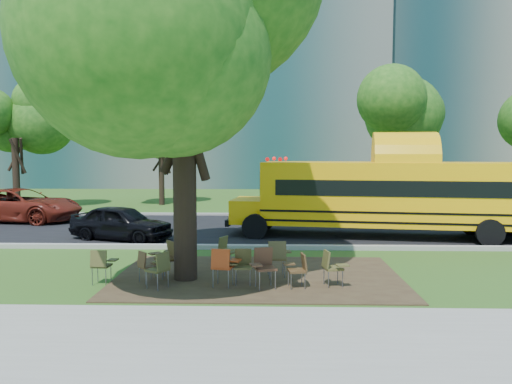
{
  "coord_description": "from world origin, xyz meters",
  "views": [
    {
      "loc": [
        1.28,
        -12.68,
        3.13
      ],
      "look_at": [
        0.82,
        3.65,
        1.78
      ],
      "focal_mm": 35.0,
      "sensor_mm": 36.0,
      "label": 1
    }
  ],
  "objects_px": {
    "chair_0": "(102,263)",
    "chair_8": "(175,254)",
    "chair_6": "(298,267)",
    "chair_1": "(147,264)",
    "chair_10": "(226,249)",
    "black_car": "(121,223)",
    "chair_9": "(167,255)",
    "chair_11": "(278,255)",
    "chair_7": "(332,265)",
    "school_bus": "(400,194)",
    "bg_car_red": "(20,205)",
    "main_tree": "(183,36)",
    "chair_2": "(160,266)",
    "chair_3": "(242,263)",
    "chair_4": "(223,263)",
    "chair_5": "(264,264)"
  },
  "relations": [
    {
      "from": "chair_1",
      "to": "chair_10",
      "type": "distance_m",
      "value": 2.39
    },
    {
      "from": "chair_1",
      "to": "chair_5",
      "type": "relative_size",
      "value": 0.83
    },
    {
      "from": "chair_0",
      "to": "school_bus",
      "type": "bearing_deg",
      "value": 39.75
    },
    {
      "from": "chair_0",
      "to": "chair_6",
      "type": "xyz_separation_m",
      "value": [
        4.59,
        -0.23,
        -0.01
      ]
    },
    {
      "from": "chair_5",
      "to": "chair_11",
      "type": "relative_size",
      "value": 0.99
    },
    {
      "from": "school_bus",
      "to": "chair_4",
      "type": "height_order",
      "value": "school_bus"
    },
    {
      "from": "chair_9",
      "to": "chair_11",
      "type": "height_order",
      "value": "chair_11"
    },
    {
      "from": "chair_0",
      "to": "bg_car_red",
      "type": "height_order",
      "value": "bg_car_red"
    },
    {
      "from": "chair_3",
      "to": "chair_10",
      "type": "bearing_deg",
      "value": -74.5
    },
    {
      "from": "bg_car_red",
      "to": "black_car",
      "type": "bearing_deg",
      "value": -119.58
    },
    {
      "from": "chair_10",
      "to": "chair_8",
      "type": "bearing_deg",
      "value": -26.51
    },
    {
      "from": "chair_4",
      "to": "chair_9",
      "type": "bearing_deg",
      "value": 159.83
    },
    {
      "from": "chair_0",
      "to": "chair_6",
      "type": "distance_m",
      "value": 4.6
    },
    {
      "from": "chair_4",
      "to": "chair_11",
      "type": "bearing_deg",
      "value": 47.44
    },
    {
      "from": "chair_0",
      "to": "chair_2",
      "type": "height_order",
      "value": "chair_2"
    },
    {
      "from": "chair_7",
      "to": "chair_10",
      "type": "distance_m",
      "value": 3.17
    },
    {
      "from": "chair_8",
      "to": "bg_car_red",
      "type": "bearing_deg",
      "value": 47.0
    },
    {
      "from": "black_car",
      "to": "chair_8",
      "type": "bearing_deg",
      "value": -130.91
    },
    {
      "from": "chair_2",
      "to": "chair_9",
      "type": "distance_m",
      "value": 1.06
    },
    {
      "from": "black_car",
      "to": "school_bus",
      "type": "bearing_deg",
      "value": -67.0
    },
    {
      "from": "chair_10",
      "to": "bg_car_red",
      "type": "distance_m",
      "value": 12.94
    },
    {
      "from": "chair_8",
      "to": "black_car",
      "type": "bearing_deg",
      "value": 34.09
    },
    {
      "from": "chair_7",
      "to": "school_bus",
      "type": "bearing_deg",
      "value": 142.34
    },
    {
      "from": "chair_0",
      "to": "chair_8",
      "type": "xyz_separation_m",
      "value": [
        1.58,
        0.86,
        0.03
      ]
    },
    {
      "from": "chair_0",
      "to": "chair_10",
      "type": "height_order",
      "value": "chair_10"
    },
    {
      "from": "chair_6",
      "to": "chair_8",
      "type": "xyz_separation_m",
      "value": [
        -3.02,
        1.09,
        0.05
      ]
    },
    {
      "from": "chair_0",
      "to": "chair_4",
      "type": "height_order",
      "value": "chair_4"
    },
    {
      "from": "school_bus",
      "to": "chair_10",
      "type": "distance_m",
      "value": 7.57
    },
    {
      "from": "chair_10",
      "to": "black_car",
      "type": "distance_m",
      "value": 5.73
    },
    {
      "from": "chair_3",
      "to": "bg_car_red",
      "type": "distance_m",
      "value": 14.46
    },
    {
      "from": "chair_3",
      "to": "chair_8",
      "type": "distance_m",
      "value": 1.91
    },
    {
      "from": "chair_2",
      "to": "chair_9",
      "type": "xyz_separation_m",
      "value": [
        -0.06,
        1.06,
        0.03
      ]
    },
    {
      "from": "chair_0",
      "to": "chair_2",
      "type": "distance_m",
      "value": 1.51
    },
    {
      "from": "chair_6",
      "to": "chair_8",
      "type": "height_order",
      "value": "chair_8"
    },
    {
      "from": "chair_1",
      "to": "chair_9",
      "type": "height_order",
      "value": "chair_9"
    },
    {
      "from": "chair_4",
      "to": "chair_10",
      "type": "distance_m",
      "value": 1.96
    },
    {
      "from": "chair_0",
      "to": "chair_8",
      "type": "height_order",
      "value": "chair_8"
    },
    {
      "from": "main_tree",
      "to": "chair_2",
      "type": "bearing_deg",
      "value": -117.8
    },
    {
      "from": "chair_3",
      "to": "chair_7",
      "type": "bearing_deg",
      "value": 174.09
    },
    {
      "from": "chair_0",
      "to": "black_car",
      "type": "relative_size",
      "value": 0.23
    },
    {
      "from": "chair_10",
      "to": "chair_3",
      "type": "bearing_deg",
      "value": 45.15
    },
    {
      "from": "chair_4",
      "to": "chair_6",
      "type": "bearing_deg",
      "value": 11.63
    },
    {
      "from": "chair_3",
      "to": "main_tree",
      "type": "bearing_deg",
      "value": -17.96
    },
    {
      "from": "chair_1",
      "to": "main_tree",
      "type": "bearing_deg",
      "value": 72.4
    },
    {
      "from": "chair_7",
      "to": "chair_6",
      "type": "bearing_deg",
      "value": -94.15
    },
    {
      "from": "chair_11",
      "to": "black_car",
      "type": "bearing_deg",
      "value": 131.21
    },
    {
      "from": "chair_1",
      "to": "black_car",
      "type": "height_order",
      "value": "black_car"
    },
    {
      "from": "chair_2",
      "to": "chair_5",
      "type": "bearing_deg",
      "value": -55.7
    },
    {
      "from": "main_tree",
      "to": "chair_9",
      "type": "xyz_separation_m",
      "value": [
        -0.5,
        0.22,
        -5.25
      ]
    },
    {
      "from": "chair_10",
      "to": "chair_11",
      "type": "distance_m",
      "value": 1.71
    }
  ]
}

